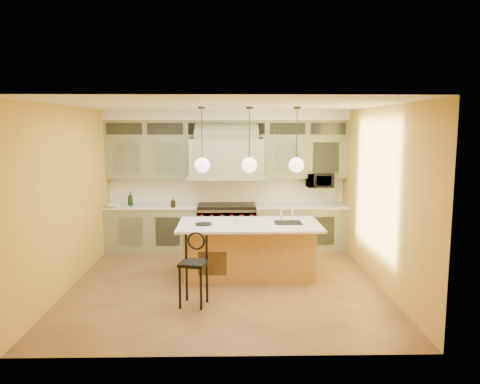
{
  "coord_description": "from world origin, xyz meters",
  "views": [
    {
      "loc": [
        0.09,
        -7.46,
        2.57
      ],
      "look_at": [
        0.25,
        0.7,
        1.42
      ],
      "focal_mm": 35.0,
      "sensor_mm": 36.0,
      "label": 1
    }
  ],
  "objects_px": {
    "range": "(227,227)",
    "microwave": "(320,180)",
    "kitchen_island": "(249,248)",
    "counter_stool": "(194,265)"
  },
  "relations": [
    {
      "from": "range",
      "to": "kitchen_island",
      "type": "distance_m",
      "value": 1.74
    },
    {
      "from": "range",
      "to": "microwave",
      "type": "relative_size",
      "value": 2.21
    },
    {
      "from": "range",
      "to": "counter_stool",
      "type": "height_order",
      "value": "counter_stool"
    },
    {
      "from": "range",
      "to": "counter_stool",
      "type": "distance_m",
      "value": 3.12
    },
    {
      "from": "kitchen_island",
      "to": "counter_stool",
      "type": "height_order",
      "value": "kitchen_island"
    },
    {
      "from": "kitchen_island",
      "to": "counter_stool",
      "type": "relative_size",
      "value": 2.31
    },
    {
      "from": "counter_stool",
      "to": "microwave",
      "type": "relative_size",
      "value": 1.94
    },
    {
      "from": "range",
      "to": "kitchen_island",
      "type": "bearing_deg",
      "value": -76.56
    },
    {
      "from": "microwave",
      "to": "range",
      "type": "bearing_deg",
      "value": -176.88
    },
    {
      "from": "kitchen_island",
      "to": "microwave",
      "type": "distance_m",
      "value": 2.57
    }
  ]
}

